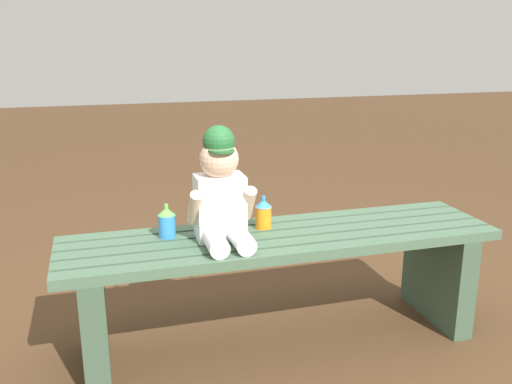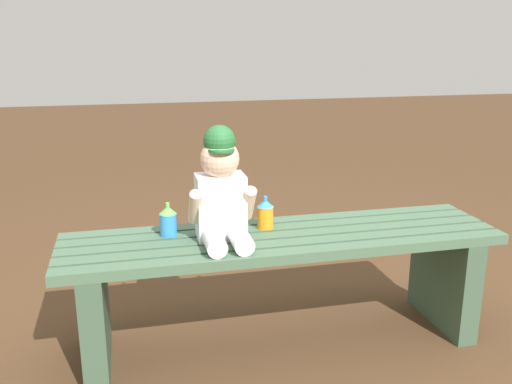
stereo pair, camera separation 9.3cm
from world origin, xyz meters
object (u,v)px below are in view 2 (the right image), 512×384
Objects in this scene: sippy_cup_left at (168,220)px; sippy_cup_right at (265,213)px; park_bench at (282,270)px; child_figure at (221,191)px.

sippy_cup_right is at bearing 0.00° from sippy_cup_left.
sippy_cup_right is (0.36, 0.00, 0.00)m from sippy_cup_left.
park_bench is 12.85× the size of sippy_cup_right.
sippy_cup_right is (0.18, 0.08, -0.12)m from child_figure.
child_figure is 3.26× the size of sippy_cup_right.
child_figure reaches higher than park_bench.
park_bench is 12.85× the size of sippy_cup_left.
park_bench is 0.39m from child_figure.
park_bench is 3.94× the size of child_figure.
sippy_cup_right is (-0.05, 0.08, 0.20)m from park_bench.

